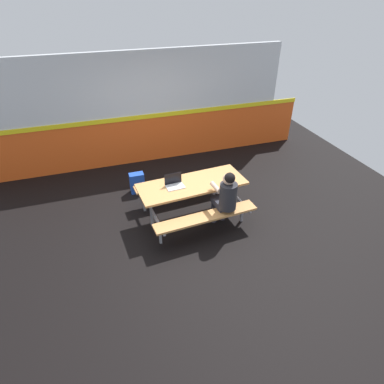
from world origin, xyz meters
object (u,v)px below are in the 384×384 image
student_nearer (226,196)px  backpack_dark (137,183)px  laptop_silver (174,184)px  picnic_table_main (192,191)px

student_nearer → backpack_dark: (-1.28, 1.71, -0.49)m
student_nearer → laptop_silver: student_nearer is taller
student_nearer → laptop_silver: (-0.77, 0.54, 0.08)m
picnic_table_main → backpack_dark: 1.49m
backpack_dark → laptop_silver: bearing=-66.4°
student_nearer → backpack_dark: student_nearer is taller
picnic_table_main → student_nearer: size_ratio=1.66×
laptop_silver → backpack_dark: 1.40m
picnic_table_main → backpack_dark: (-0.84, 1.18, -0.36)m
picnic_table_main → student_nearer: student_nearer is taller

